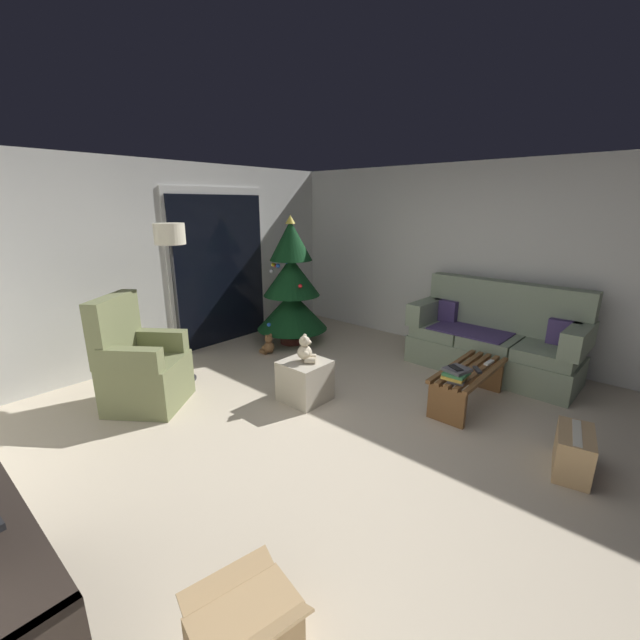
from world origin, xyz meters
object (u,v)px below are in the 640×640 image
remote_graphite (477,370)px  remote_white (489,363)px  cardboard_box_taped_mid_floor (573,452)px  teddy_bear_chestnut_by_tree (268,345)px  cardboard_box_open_near_shelf (246,635)px  cell_phone (456,368)px  couch (494,340)px  ottoman (305,381)px  floor_lamp (171,250)px  christmas_tree (292,288)px  book_stack (457,374)px  teddy_bear_cream (306,350)px  armchair (141,368)px  coffee_table (468,380)px

remote_graphite → remote_white: (0.27, -0.02, 0.00)m
remote_white → cardboard_box_taped_mid_floor: 1.25m
teddy_bear_chestnut_by_tree → cardboard_box_open_near_shelf: 3.90m
cell_phone → couch: bearing=35.0°
remote_graphite → cell_phone: (-0.35, 0.08, 0.11)m
cardboard_box_open_near_shelf → cardboard_box_taped_mid_floor: 2.62m
ottoman → cardboard_box_open_near_shelf: size_ratio=0.84×
floor_lamp → ottoman: size_ratio=4.05×
christmas_tree → cardboard_box_taped_mid_floor: 3.86m
book_stack → teddy_bear_cream: size_ratio=1.00×
teddy_bear_cream → remote_white: bearing=-47.7°
teddy_bear_chestnut_by_tree → cardboard_box_open_near_shelf: bearing=-133.0°
remote_white → ottoman: bearing=-133.4°
teddy_bear_cream → cell_phone: bearing=-63.3°
book_stack → cell_phone: (0.00, 0.02, 0.06)m
remote_white → teddy_bear_cream: bearing=-133.3°
couch → cardboard_box_open_near_shelf: couch is taller
couch → floor_lamp: (-2.65, 2.58, 1.11)m
teddy_bear_chestnut_by_tree → cardboard_box_open_near_shelf: (-2.66, -2.85, 0.03)m
armchair → teddy_bear_chestnut_by_tree: 1.83m
ottoman → teddy_bear_cream: bearing=-51.9°
ottoman → cardboard_box_taped_mid_floor: (0.49, -2.35, -0.05)m
book_stack → teddy_bear_chestnut_by_tree: (-0.02, 2.62, -0.33)m
teddy_bear_chestnut_by_tree → ottoman: bearing=-116.4°
armchair → ottoman: 1.65m
cardboard_box_open_near_shelf → coffee_table: bearing=4.6°
coffee_table → christmas_tree: 2.76m
remote_white → ottoman: ottoman is taller
remote_white → ottoman: 1.91m
couch → coffee_table: (-1.04, -0.13, -0.14)m
floor_lamp → ottoman: 1.99m
coffee_table → teddy_bear_cream: teddy_bear_cream is taller
cardboard_box_open_near_shelf → floor_lamp: bearing=64.1°
book_stack → teddy_bear_cream: 1.47m
armchair → cardboard_box_open_near_shelf: armchair is taller
christmas_tree → teddy_bear_cream: bearing=-130.4°
cell_phone → cardboard_box_open_near_shelf: cell_phone is taller
teddy_bear_chestnut_by_tree → floor_lamp: bearing=175.4°
ottoman → teddy_bear_chestnut_by_tree: 1.45m
remote_graphite → cell_phone: cell_phone is taller
cell_phone → teddy_bear_cream: size_ratio=0.50×
coffee_table → remote_white: remote_white is taller
coffee_table → floor_lamp: floor_lamp is taller
teddy_bear_cream → teddy_bear_chestnut_by_tree: bearing=64.0°
remote_graphite → teddy_bear_cream: bearing=176.2°
book_stack → armchair: armchair is taller
couch → remote_white: bearing=-164.1°
armchair → teddy_bear_chestnut_by_tree: (1.81, 0.15, -0.28)m
cardboard_box_taped_mid_floor → couch: bearing=36.3°
couch → teddy_bear_chestnut_by_tree: 2.88m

